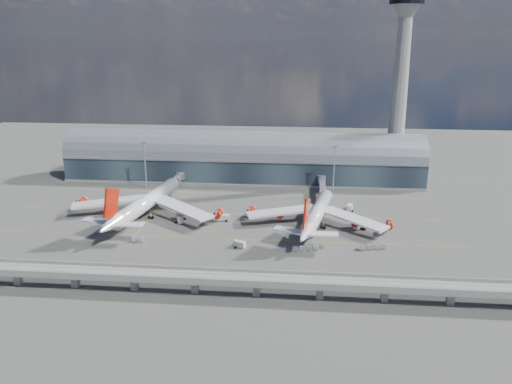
# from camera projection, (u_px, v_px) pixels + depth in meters

# --- Properties ---
(ground) EXTENTS (500.00, 500.00, 0.00)m
(ground) POSITION_uv_depth(u_px,v_px,m) (222.00, 229.00, 213.51)
(ground) COLOR #474744
(ground) RESTS_ON ground
(taxi_lines) EXTENTS (200.00, 80.12, 0.01)m
(taxi_lines) POSITION_uv_depth(u_px,v_px,m) (229.00, 212.00, 234.49)
(taxi_lines) COLOR gold
(taxi_lines) RESTS_ON ground
(terminal) EXTENTS (200.00, 30.00, 28.00)m
(terminal) POSITION_uv_depth(u_px,v_px,m) (243.00, 160.00, 284.11)
(terminal) COLOR #1F2A35
(terminal) RESTS_ON ground
(control_tower) EXTENTS (19.00, 19.00, 103.00)m
(control_tower) POSITION_uv_depth(u_px,v_px,m) (400.00, 89.00, 269.21)
(control_tower) COLOR gray
(control_tower) RESTS_ON ground
(guideway) EXTENTS (220.00, 8.50, 7.20)m
(guideway) POSITION_uv_depth(u_px,v_px,m) (195.00, 278.00, 159.70)
(guideway) COLOR gray
(guideway) RESTS_ON ground
(floodlight_mast_left) EXTENTS (3.00, 0.70, 25.70)m
(floodlight_mast_left) POSITION_uv_depth(u_px,v_px,m) (145.00, 164.00, 266.00)
(floodlight_mast_left) COLOR gray
(floodlight_mast_left) RESTS_ON ground
(floodlight_mast_right) EXTENTS (3.00, 0.70, 25.70)m
(floodlight_mast_right) POSITION_uv_depth(u_px,v_px,m) (334.00, 168.00, 257.20)
(floodlight_mast_right) COLOR gray
(floodlight_mast_right) RESTS_ON ground
(airliner_left) EXTENTS (71.80, 75.56, 23.06)m
(airliner_left) POSITION_uv_depth(u_px,v_px,m) (145.00, 203.00, 225.95)
(airliner_left) COLOR white
(airliner_left) RESTS_ON ground
(airliner_right) EXTENTS (63.83, 66.80, 21.31)m
(airliner_right) POSITION_uv_depth(u_px,v_px,m) (317.00, 214.00, 215.51)
(airliner_right) COLOR white
(airliner_right) RESTS_ON ground
(jet_bridge_left) EXTENTS (4.40, 28.00, 7.25)m
(jet_bridge_left) POSITION_uv_depth(u_px,v_px,m) (176.00, 181.00, 265.29)
(jet_bridge_left) COLOR gray
(jet_bridge_left) RESTS_ON ground
(jet_bridge_right) EXTENTS (4.40, 32.00, 7.25)m
(jet_bridge_right) POSITION_uv_depth(u_px,v_px,m) (322.00, 186.00, 256.63)
(jet_bridge_right) COLOR gray
(jet_bridge_right) RESTS_ON ground
(service_truck_0) EXTENTS (4.76, 7.58, 2.99)m
(service_truck_0) POSITION_uv_depth(u_px,v_px,m) (180.00, 218.00, 221.88)
(service_truck_0) COLOR beige
(service_truck_0) RESTS_ON ground
(service_truck_1) EXTENTS (5.06, 3.80, 2.67)m
(service_truck_1) POSITION_uv_depth(u_px,v_px,m) (240.00, 244.00, 194.87)
(service_truck_1) COLOR beige
(service_truck_1) RESTS_ON ground
(service_truck_2) EXTENTS (7.72, 4.06, 2.69)m
(service_truck_2) POSITION_uv_depth(u_px,v_px,m) (221.00, 218.00, 222.86)
(service_truck_2) COLOR beige
(service_truck_2) RESTS_ON ground
(service_truck_3) EXTENTS (5.97, 6.63, 3.14)m
(service_truck_3) POSITION_uv_depth(u_px,v_px,m) (359.00, 225.00, 214.23)
(service_truck_3) COLOR beige
(service_truck_3) RESTS_ON ground
(service_truck_4) EXTENTS (3.38, 5.45, 2.93)m
(service_truck_4) POSITION_uv_depth(u_px,v_px,m) (350.00, 208.00, 235.61)
(service_truck_4) COLOR beige
(service_truck_4) RESTS_ON ground
(service_truck_5) EXTENTS (6.08, 6.42, 3.10)m
(service_truck_5) POSITION_uv_depth(u_px,v_px,m) (153.00, 195.00, 254.52)
(service_truck_5) COLOR beige
(service_truck_5) RESTS_ON ground
(cargo_train_0) EXTENTS (5.39, 1.78, 1.83)m
(cargo_train_0) POSITION_uv_depth(u_px,v_px,m) (138.00, 240.00, 200.14)
(cargo_train_0) COLOR gray
(cargo_train_0) RESTS_ON ground
(cargo_train_1) EXTENTS (10.50, 3.78, 1.73)m
(cargo_train_1) POSITION_uv_depth(u_px,v_px,m) (305.00, 248.00, 192.13)
(cargo_train_1) COLOR gray
(cargo_train_1) RESTS_ON ground
(cargo_train_2) EXTENTS (11.37, 4.54, 1.88)m
(cargo_train_2) POSITION_uv_depth(u_px,v_px,m) (373.00, 247.00, 193.29)
(cargo_train_2) COLOR gray
(cargo_train_2) RESTS_ON ground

